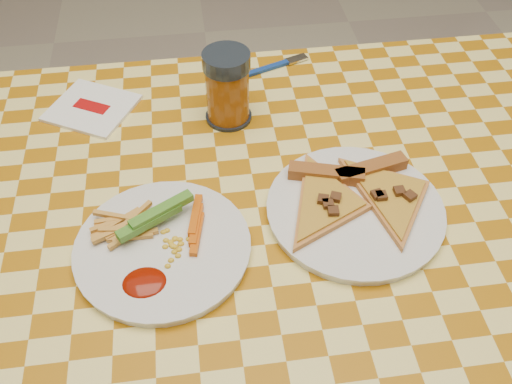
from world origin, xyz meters
TOP-DOWN VIEW (x-y plane):
  - table at (0.00, 0.00)m, footprint 1.28×0.88m
  - plate_left at (-0.14, -0.03)m, footprint 0.24×0.24m
  - plate_right at (0.14, 0.00)m, footprint 0.33×0.33m
  - fries_veggies at (-0.15, -0.01)m, footprint 0.17×0.16m
  - pizza_slices at (0.14, 0.02)m, footprint 0.29×0.25m
  - drink_glass at (-0.02, 0.25)m, footprint 0.08×0.08m
  - napkin at (-0.26, 0.30)m, footprint 0.18×0.17m
  - fork at (0.08, 0.38)m, footprint 0.13×0.06m

SIDE VIEW (x-z plane):
  - table at x=0.00m, z-range 0.30..1.06m
  - napkin at x=-0.26m, z-range 0.76..0.76m
  - fork at x=0.08m, z-range 0.76..0.76m
  - plate_left at x=-0.14m, z-range 0.76..0.77m
  - plate_right at x=0.14m, z-range 0.76..0.77m
  - pizza_slices at x=0.14m, z-range 0.76..0.79m
  - fries_veggies at x=-0.15m, z-range 0.76..0.80m
  - drink_glass at x=-0.02m, z-range 0.75..0.88m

